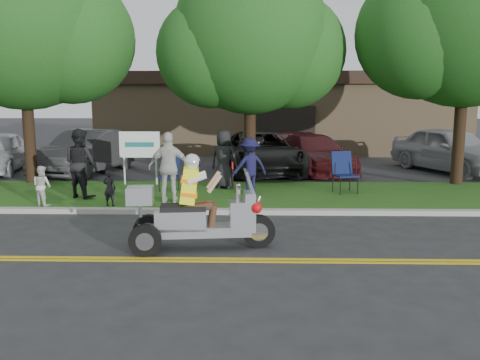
{
  "coord_description": "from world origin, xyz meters",
  "views": [
    {
      "loc": [
        0.58,
        -8.93,
        2.78
      ],
      "look_at": [
        0.31,
        2.0,
        1.0
      ],
      "focal_mm": 38.0,
      "sensor_mm": 36.0,
      "label": 1
    }
  ],
  "objects_px": {
    "parked_car_mid": "(260,153)",
    "parked_car_far_right": "(450,150)",
    "trike_scooter": "(195,216)",
    "lawn_chair_a": "(170,171)",
    "spectator_adult_mid": "(80,163)",
    "spectator_adult_right": "(169,167)",
    "parked_car_right": "(314,154)",
    "lawn_chair_b": "(343,170)",
    "parked_car_left": "(87,152)"
  },
  "relations": [
    {
      "from": "trike_scooter",
      "to": "parked_car_left",
      "type": "relative_size",
      "value": 0.56
    },
    {
      "from": "spectator_adult_right",
      "to": "parked_car_mid",
      "type": "height_order",
      "value": "spectator_adult_right"
    },
    {
      "from": "parked_car_right",
      "to": "parked_car_far_right",
      "type": "relative_size",
      "value": 0.96
    },
    {
      "from": "spectator_adult_mid",
      "to": "spectator_adult_right",
      "type": "xyz_separation_m",
      "value": [
        2.51,
        -0.61,
        -0.02
      ]
    },
    {
      "from": "parked_car_left",
      "to": "parked_car_right",
      "type": "relative_size",
      "value": 1.01
    },
    {
      "from": "lawn_chair_a",
      "to": "spectator_adult_mid",
      "type": "bearing_deg",
      "value": -146.1
    },
    {
      "from": "lawn_chair_b",
      "to": "lawn_chair_a",
      "type": "bearing_deg",
      "value": 161.31
    },
    {
      "from": "trike_scooter",
      "to": "lawn_chair_a",
      "type": "distance_m",
      "value": 5.63
    },
    {
      "from": "lawn_chair_a",
      "to": "parked_car_left",
      "type": "bearing_deg",
      "value": 141.28
    },
    {
      "from": "parked_car_far_right",
      "to": "parked_car_mid",
      "type": "bearing_deg",
      "value": 163.23
    },
    {
      "from": "lawn_chair_a",
      "to": "spectator_adult_mid",
      "type": "relative_size",
      "value": 0.53
    },
    {
      "from": "spectator_adult_right",
      "to": "parked_car_left",
      "type": "bearing_deg",
      "value": -57.29
    },
    {
      "from": "trike_scooter",
      "to": "lawn_chair_b",
      "type": "relative_size",
      "value": 2.35
    },
    {
      "from": "parked_car_left",
      "to": "parked_car_right",
      "type": "distance_m",
      "value": 8.4
    },
    {
      "from": "parked_car_right",
      "to": "trike_scooter",
      "type": "bearing_deg",
      "value": -124.14
    },
    {
      "from": "lawn_chair_b",
      "to": "spectator_adult_right",
      "type": "distance_m",
      "value": 4.97
    },
    {
      "from": "lawn_chair_b",
      "to": "parked_car_right",
      "type": "relative_size",
      "value": 0.24
    },
    {
      "from": "parked_car_mid",
      "to": "parked_car_far_right",
      "type": "distance_m",
      "value": 7.17
    },
    {
      "from": "parked_car_mid",
      "to": "lawn_chair_a",
      "type": "bearing_deg",
      "value": -134.36
    },
    {
      "from": "lawn_chair_a",
      "to": "parked_car_far_right",
      "type": "bearing_deg",
      "value": 32.24
    },
    {
      "from": "spectator_adult_mid",
      "to": "parked_car_far_right",
      "type": "distance_m",
      "value": 13.33
    },
    {
      "from": "trike_scooter",
      "to": "lawn_chair_a",
      "type": "bearing_deg",
      "value": 97.07
    },
    {
      "from": "spectator_adult_right",
      "to": "parked_car_right",
      "type": "height_order",
      "value": "spectator_adult_right"
    },
    {
      "from": "trike_scooter",
      "to": "parked_car_far_right",
      "type": "xyz_separation_m",
      "value": [
        8.47,
        10.03,
        0.23
      ]
    },
    {
      "from": "spectator_adult_mid",
      "to": "parked_car_left",
      "type": "relative_size",
      "value": 0.38
    },
    {
      "from": "trike_scooter",
      "to": "lawn_chair_b",
      "type": "distance_m",
      "value": 6.41
    },
    {
      "from": "lawn_chair_b",
      "to": "trike_scooter",
      "type": "bearing_deg",
      "value": -141.02
    },
    {
      "from": "trike_scooter",
      "to": "spectator_adult_right",
      "type": "height_order",
      "value": "spectator_adult_right"
    },
    {
      "from": "spectator_adult_mid",
      "to": "parked_car_right",
      "type": "distance_m",
      "value": 8.87
    },
    {
      "from": "spectator_adult_mid",
      "to": "parked_car_mid",
      "type": "distance_m",
      "value": 7.02
    },
    {
      "from": "trike_scooter",
      "to": "parked_car_far_right",
      "type": "distance_m",
      "value": 13.13
    },
    {
      "from": "parked_car_right",
      "to": "parked_car_far_right",
      "type": "xyz_separation_m",
      "value": [
        5.12,
        0.17,
        0.15
      ]
    },
    {
      "from": "lawn_chair_a",
      "to": "parked_car_right",
      "type": "height_order",
      "value": "parked_car_right"
    },
    {
      "from": "spectator_adult_mid",
      "to": "lawn_chair_a",
      "type": "bearing_deg",
      "value": -125.67
    },
    {
      "from": "trike_scooter",
      "to": "lawn_chair_b",
      "type": "xyz_separation_m",
      "value": [
        3.65,
        5.26,
        0.14
      ]
    },
    {
      "from": "trike_scooter",
      "to": "lawn_chair_a",
      "type": "xyz_separation_m",
      "value": [
        -1.34,
        5.47,
        0.04
      ]
    },
    {
      "from": "trike_scooter",
      "to": "parked_car_mid",
      "type": "height_order",
      "value": "trike_scooter"
    },
    {
      "from": "lawn_chair_b",
      "to": "spectator_adult_right",
      "type": "height_order",
      "value": "spectator_adult_right"
    },
    {
      "from": "spectator_adult_mid",
      "to": "parked_car_right",
      "type": "relative_size",
      "value": 0.39
    },
    {
      "from": "parked_car_mid",
      "to": "trike_scooter",
      "type": "bearing_deg",
      "value": -107.86
    },
    {
      "from": "spectator_adult_mid",
      "to": "parked_car_far_right",
      "type": "relative_size",
      "value": 0.37
    },
    {
      "from": "parked_car_far_right",
      "to": "spectator_adult_mid",
      "type": "bearing_deg",
      "value": -177.0
    },
    {
      "from": "lawn_chair_b",
      "to": "parked_car_mid",
      "type": "relative_size",
      "value": 0.21
    },
    {
      "from": "parked_car_mid",
      "to": "parked_car_far_right",
      "type": "xyz_separation_m",
      "value": [
        7.14,
        0.68,
        0.07
      ]
    },
    {
      "from": "parked_car_left",
      "to": "spectator_adult_right",
      "type": "bearing_deg",
      "value": -40.56
    },
    {
      "from": "spectator_adult_mid",
      "to": "parked_car_mid",
      "type": "bearing_deg",
      "value": -106.78
    },
    {
      "from": "spectator_adult_right",
      "to": "parked_car_left",
      "type": "relative_size",
      "value": 0.37
    },
    {
      "from": "parked_car_right",
      "to": "lawn_chair_b",
      "type": "bearing_deg",
      "value": -101.74
    },
    {
      "from": "lawn_chair_b",
      "to": "parked_car_right",
      "type": "bearing_deg",
      "value": 77.29
    },
    {
      "from": "parked_car_left",
      "to": "parked_car_far_right",
      "type": "bearing_deg",
      "value": 17.12
    }
  ]
}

